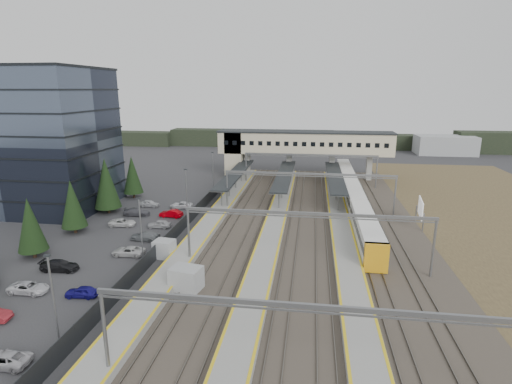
# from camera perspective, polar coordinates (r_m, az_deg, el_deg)

# --- Properties ---
(ground) EXTENTS (220.00, 220.00, 0.00)m
(ground) POSITION_cam_1_polar(r_m,az_deg,el_deg) (56.81, -5.07, -6.89)
(ground) COLOR #2B2B2D
(ground) RESTS_ON ground
(office_building) EXTENTS (24.30, 18.30, 24.30)m
(office_building) POSITION_cam_1_polar(r_m,az_deg,el_deg) (80.21, -29.26, 6.61)
(office_building) COLOR #404B5D
(office_building) RESTS_ON ground
(conifer_row) EXTENTS (4.42, 49.82, 9.50)m
(conifer_row) POSITION_cam_1_polar(r_m,az_deg,el_deg) (60.77, -26.72, -2.19)
(conifer_row) COLOR black
(conifer_row) RESTS_ON ground
(car_park) EXTENTS (10.49, 44.32, 1.29)m
(car_park) POSITION_cam_1_polar(r_m,az_deg,el_deg) (56.62, -19.97, -7.17)
(car_park) COLOR silver
(car_park) RESTS_ON ground
(lampposts) EXTENTS (0.50, 53.25, 8.07)m
(lampposts) POSITION_cam_1_polar(r_m,az_deg,el_deg) (58.80, -12.51, -1.98)
(lampposts) COLOR slate
(lampposts) RESTS_ON ground
(fence) EXTENTS (0.08, 90.00, 2.00)m
(fence) POSITION_cam_1_polar(r_m,az_deg,el_deg) (62.68, -9.87, -4.01)
(fence) COLOR #26282B
(fence) RESTS_ON ground
(relay_cabin_near) EXTENTS (3.55, 2.89, 2.62)m
(relay_cabin_near) POSITION_cam_1_polar(r_m,az_deg,el_deg) (43.49, -9.93, -12.17)
(relay_cabin_near) COLOR #949799
(relay_cabin_near) RESTS_ON ground
(relay_cabin_far) EXTENTS (2.65, 2.29, 2.22)m
(relay_cabin_far) POSITION_cam_1_polar(r_m,az_deg,el_deg) (52.16, -12.96, -7.91)
(relay_cabin_far) COLOR #949799
(relay_cabin_far) RESTS_ON ground
(rail_corridor) EXTENTS (34.00, 90.00, 0.92)m
(rail_corridor) POSITION_cam_1_polar(r_m,az_deg,el_deg) (60.10, 4.76, -5.37)
(rail_corridor) COLOR #3A342B
(rail_corridor) RESTS_ON ground
(canopies) EXTENTS (23.10, 30.00, 3.28)m
(canopies) POSITION_cam_1_polar(r_m,az_deg,el_deg) (80.40, 4.09, 2.45)
(canopies) COLOR black
(canopies) RESTS_ON ground
(footbridge) EXTENTS (40.40, 6.40, 11.20)m
(footbridge) POSITION_cam_1_polar(r_m,az_deg,el_deg) (94.43, 5.22, 6.70)
(footbridge) COLOR beige
(footbridge) RESTS_ON ground
(gantries) EXTENTS (28.40, 62.28, 7.17)m
(gantries) POSITION_cam_1_polar(r_m,az_deg,el_deg) (56.40, 7.46, -0.70)
(gantries) COLOR slate
(gantries) RESTS_ON ground
(train) EXTENTS (2.74, 57.20, 3.45)m
(train) POSITION_cam_1_polar(r_m,az_deg,el_deg) (74.48, 13.71, -0.46)
(train) COLOR silver
(train) RESTS_ON ground
(billboard) EXTENTS (0.90, 5.30, 4.41)m
(billboard) POSITION_cam_1_polar(r_m,az_deg,el_deg) (65.88, 22.45, -2.25)
(billboard) COLOR slate
(billboard) RESTS_ON ground
(treeline_far) EXTENTS (170.00, 19.00, 7.00)m
(treeline_far) POSITION_cam_1_polar(r_m,az_deg,el_deg) (145.27, 12.63, 7.16)
(treeline_far) COLOR black
(treeline_far) RESTS_ON ground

